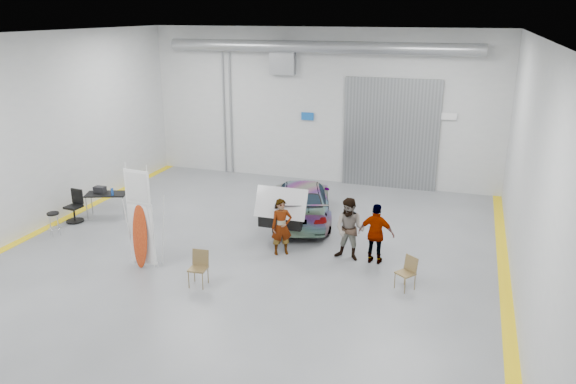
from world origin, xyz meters
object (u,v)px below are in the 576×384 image
(person_b, at_px, (350,229))
(folding_chair_near, at_px, (199,275))
(person_a, at_px, (282,227))
(surfboard_display, at_px, (141,226))
(folding_chair_far, at_px, (405,279))
(work_table, at_px, (105,193))
(person_c, at_px, (376,234))
(office_chair, at_px, (75,208))
(sedan_car, at_px, (302,200))
(shop_stool, at_px, (54,224))

(person_b, bearing_deg, folding_chair_near, -133.21)
(person_a, relative_size, surfboard_display, 0.57)
(surfboard_display, xyz_separation_m, folding_chair_far, (6.83, 0.90, -0.90))
(person_b, height_order, surfboard_display, surfboard_display)
(surfboard_display, bearing_deg, work_table, 143.88)
(person_c, bearing_deg, person_a, 9.45)
(person_a, xyz_separation_m, person_c, (2.62, 0.24, 0.03))
(person_c, bearing_deg, office_chair, 3.69)
(folding_chair_near, relative_size, folding_chair_far, 1.07)
(person_b, xyz_separation_m, folding_chair_far, (1.69, -1.30, -0.62))
(sedan_car, xyz_separation_m, folding_chair_near, (-1.10, -5.29, -0.38))
(person_c, xyz_separation_m, shop_stool, (-9.65, -1.12, -0.48))
(person_a, height_order, shop_stool, person_a)
(surfboard_display, xyz_separation_m, office_chair, (-3.97, 2.30, -0.70))
(person_c, relative_size, folding_chair_near, 1.88)
(folding_chair_near, xyz_separation_m, shop_stool, (-5.68, 1.60, 0.09))
(shop_stool, xyz_separation_m, work_table, (0.49, 1.92, 0.45))
(sedan_car, height_order, shop_stool, sedan_car)
(shop_stool, distance_m, work_table, 2.03)
(surfboard_display, relative_size, office_chair, 2.74)
(folding_chair_far, height_order, work_table, work_table)
(person_a, height_order, person_c, person_c)
(sedan_car, relative_size, person_b, 2.57)
(person_a, height_order, person_b, person_b)
(sedan_car, distance_m, surfboard_display, 5.66)
(folding_chair_near, bearing_deg, work_table, 141.26)
(surfboard_display, relative_size, shop_stool, 3.87)
(person_b, bearing_deg, person_a, -166.04)
(person_a, relative_size, shop_stool, 2.20)
(folding_chair_near, height_order, office_chair, office_chair)
(person_a, bearing_deg, office_chair, 146.31)
(folding_chair_far, relative_size, work_table, 0.58)
(sedan_car, distance_m, person_a, 2.83)
(surfboard_display, distance_m, folding_chair_near, 2.16)
(person_a, relative_size, folding_chair_far, 1.94)
(sedan_car, xyz_separation_m, folding_chair_far, (3.83, -3.88, -0.40))
(folding_chair_far, relative_size, office_chair, 0.80)
(office_chair, bearing_deg, work_table, 50.86)
(folding_chair_near, distance_m, work_table, 6.30)
(sedan_car, height_order, folding_chair_near, sedan_car)
(folding_chair_near, bearing_deg, surfboard_display, 160.13)
(office_chair, bearing_deg, folding_chair_far, -2.63)
(folding_chair_near, distance_m, folding_chair_far, 5.13)
(folding_chair_far, bearing_deg, person_a, -159.17)
(folding_chair_far, height_order, shop_stool, folding_chair_far)
(person_b, distance_m, folding_chair_far, 2.22)
(person_c, bearing_deg, person_b, 4.29)
(sedan_car, relative_size, work_table, 3.16)
(folding_chair_near, distance_m, shop_stool, 5.90)
(sedan_car, xyz_separation_m, person_a, (0.25, -2.81, 0.15))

